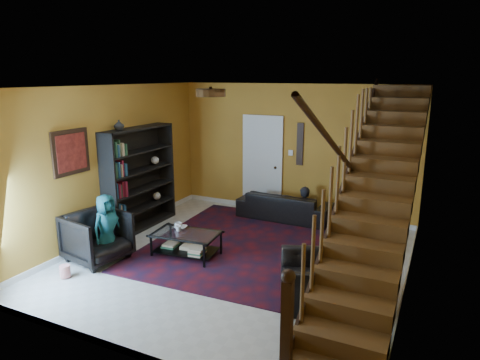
% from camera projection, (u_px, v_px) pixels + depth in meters
% --- Properties ---
extents(floor, '(5.50, 5.50, 0.00)m').
position_uv_depth(floor, '(237.00, 260.00, 7.07)').
color(floor, beige).
rests_on(floor, ground).
extents(room, '(5.50, 5.50, 5.50)m').
position_uv_depth(room, '(207.00, 221.00, 8.78)').
color(room, '#C48A2B').
rests_on(room, ground).
extents(staircase, '(0.95, 5.02, 3.18)m').
position_uv_depth(staircase, '(376.00, 193.00, 5.84)').
color(staircase, brown).
rests_on(staircase, floor).
extents(bookshelf, '(0.35, 1.80, 2.00)m').
position_uv_depth(bookshelf, '(140.00, 180.00, 8.37)').
color(bookshelf, black).
rests_on(bookshelf, floor).
extents(door, '(0.82, 0.05, 2.05)m').
position_uv_depth(door, '(262.00, 165.00, 9.50)').
color(door, silver).
rests_on(door, floor).
extents(framed_picture, '(0.04, 0.74, 0.74)m').
position_uv_depth(framed_picture, '(71.00, 152.00, 6.94)').
color(framed_picture, maroon).
rests_on(framed_picture, room).
extents(wall_hanging, '(0.14, 0.03, 0.90)m').
position_uv_depth(wall_hanging, '(300.00, 144.00, 9.02)').
color(wall_hanging, black).
rests_on(wall_hanging, room).
extents(ceiling_fixture, '(0.40, 0.40, 0.10)m').
position_uv_depth(ceiling_fixture, '(211.00, 93.00, 5.71)').
color(ceiling_fixture, '#3F2814').
rests_on(ceiling_fixture, room).
extents(rug, '(3.50, 3.96, 0.02)m').
position_uv_depth(rug, '(249.00, 245.00, 7.65)').
color(rug, '#490D13').
rests_on(rug, floor).
extents(sofa, '(1.97, 0.81, 0.57)m').
position_uv_depth(sofa, '(285.00, 206.00, 9.01)').
color(sofa, black).
rests_on(sofa, floor).
extents(armchair_left, '(1.03, 1.01, 0.81)m').
position_uv_depth(armchair_left, '(97.00, 237.00, 6.96)').
color(armchair_left, black).
rests_on(armchair_left, floor).
extents(armchair_right, '(1.13, 1.19, 0.62)m').
position_uv_depth(armchair_right, '(313.00, 281.00, 5.68)').
color(armchair_right, black).
rests_on(armchair_right, floor).
extents(person_adult_a, '(0.46, 0.32, 1.19)m').
position_uv_depth(person_adult_a, '(304.00, 214.00, 8.92)').
color(person_adult_a, black).
rests_on(person_adult_a, sofa).
extents(person_adult_b, '(0.75, 0.62, 1.40)m').
position_uv_depth(person_adult_b, '(347.00, 215.00, 8.52)').
color(person_adult_b, black).
rests_on(person_adult_b, sofa).
extents(person_child, '(0.43, 0.59, 1.10)m').
position_uv_depth(person_child, '(107.00, 227.00, 7.00)').
color(person_child, '#175359').
rests_on(person_child, armchair_left).
extents(coffee_table, '(1.14, 0.75, 0.41)m').
position_uv_depth(coffee_table, '(186.00, 243.00, 7.16)').
color(coffee_table, black).
rests_on(coffee_table, floor).
extents(cup_a, '(0.15, 0.15, 0.10)m').
position_uv_depth(cup_a, '(178.00, 225.00, 7.32)').
color(cup_a, '#999999').
rests_on(cup_a, coffee_table).
extents(cup_b, '(0.12, 0.12, 0.09)m').
position_uv_depth(cup_b, '(178.00, 229.00, 7.19)').
color(cup_b, '#999999').
rests_on(cup_b, coffee_table).
extents(bowl, '(0.24, 0.24, 0.05)m').
position_uv_depth(bowl, '(181.00, 228.00, 7.29)').
color(bowl, '#999999').
rests_on(bowl, coffee_table).
extents(vase, '(0.18, 0.18, 0.19)m').
position_uv_depth(vase, '(119.00, 125.00, 7.66)').
color(vase, '#999999').
rests_on(vase, bookshelf).
extents(popcorn_bucket, '(0.16, 0.16, 0.18)m').
position_uv_depth(popcorn_bucket, '(65.00, 271.00, 6.41)').
color(popcorn_bucket, red).
rests_on(popcorn_bucket, rug).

